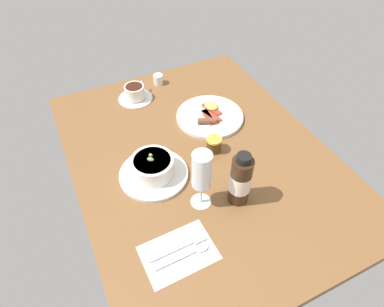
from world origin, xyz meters
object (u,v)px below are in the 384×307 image
object	(u,v)px
cutlery_setting	(180,252)
breakfast_plate	(210,116)
creamer_jug	(158,79)
wine_glass	(202,172)
coffee_cup	(135,93)
porridge_bowl	(153,168)
sauce_bottle_brown	(240,180)
jam_jar	(214,145)

from	to	relation	value
cutlery_setting	breakfast_plate	distance (cm)	57.21
creamer_jug	wine_glass	xyz separation A→B (cm)	(64.25, -11.58, 11.29)
coffee_cup	wine_glass	world-z (taller)	wine_glass
coffee_cup	porridge_bowl	bearing A→B (deg)	-11.00
cutlery_setting	porridge_bowl	bearing A→B (deg)	173.12
breakfast_plate	creamer_jug	bearing A→B (deg)	-162.90
porridge_bowl	creamer_jug	distance (cm)	52.54
wine_glass	sauce_bottle_brown	distance (cm)	12.28
wine_glass	breakfast_plate	distance (cm)	41.85
creamer_jug	sauce_bottle_brown	world-z (taller)	sauce_bottle_brown
coffee_cup	breakfast_plate	size ratio (longest dim) A/B	0.54
creamer_jug	sauce_bottle_brown	xyz separation A→B (cm)	(67.91, -0.93, 6.39)
creamer_jug	sauce_bottle_brown	distance (cm)	68.22
jam_jar	breakfast_plate	size ratio (longest dim) A/B	0.21
cutlery_setting	wine_glass	size ratio (longest dim) A/B	0.97
coffee_cup	cutlery_setting	bearing A→B (deg)	-9.35
coffee_cup	sauce_bottle_brown	distance (cm)	62.91
porridge_bowl	coffee_cup	xyz separation A→B (cm)	(-41.99, 8.16, -0.66)
creamer_jug	wine_glass	distance (cm)	66.26
porridge_bowl	coffee_cup	size ratio (longest dim) A/B	1.60
sauce_bottle_brown	breakfast_plate	distance (cm)	39.79
creamer_jug	wine_glass	bearing A→B (deg)	-10.22
cutlery_setting	wine_glass	xyz separation A→B (cm)	(-12.47, 12.43, 13.20)
cutlery_setting	sauce_bottle_brown	size ratio (longest dim) A/B	1.05
coffee_cup	breakfast_plate	distance (cm)	32.35
coffee_cup	jam_jar	distance (cm)	43.04
wine_glass	breakfast_plate	bearing A→B (deg)	148.46
porridge_bowl	wine_glass	bearing A→B (deg)	29.48
sauce_bottle_brown	breakfast_plate	world-z (taller)	sauce_bottle_brown
creamer_jug	cutlery_setting	bearing A→B (deg)	-17.38
breakfast_plate	wine_glass	bearing A→B (deg)	-31.54
sauce_bottle_brown	breakfast_plate	bearing A→B (deg)	164.81
coffee_cup	jam_jar	xyz separation A→B (cm)	(40.44, 14.74, 0.01)
wine_glass	porridge_bowl	bearing A→B (deg)	-150.52
porridge_bowl	coffee_cup	distance (cm)	42.78
cutlery_setting	jam_jar	distance (cm)	39.96
jam_jar	breakfast_plate	bearing A→B (deg)	157.10
porridge_bowl	sauce_bottle_brown	size ratio (longest dim) A/B	1.18
porridge_bowl	breakfast_plate	bearing A→B (deg)	121.19
coffee_cup	sauce_bottle_brown	xyz separation A→B (cm)	(61.58, 11.50, 5.81)
coffee_cup	creamer_jug	xyz separation A→B (cm)	(-6.33, 12.43, -0.58)
breakfast_plate	coffee_cup	bearing A→B (deg)	-137.71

